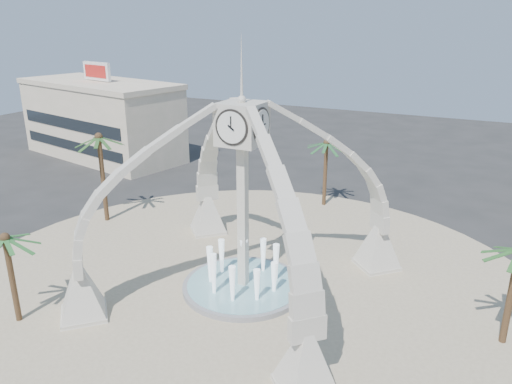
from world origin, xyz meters
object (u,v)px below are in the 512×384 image
at_px(palm_west, 99,138).
at_px(palm_north, 327,144).
at_px(palm_south, 5,239).
at_px(clock_tower, 243,197).
at_px(fountain, 244,285).

xyz_separation_m(palm_west, palm_north, (15.88, 12.24, -1.40)).
bearing_deg(palm_south, clock_tower, 41.90).
bearing_deg(fountain, clock_tower, -90.00).
bearing_deg(clock_tower, palm_west, 162.56).
height_order(clock_tower, palm_west, clock_tower).
distance_m(fountain, palm_south, 14.54).
relative_size(palm_north, palm_south, 1.13).
bearing_deg(clock_tower, palm_south, -138.10).
bearing_deg(palm_north, fountain, -88.41).
relative_size(fountain, palm_north, 1.17).
bearing_deg(palm_south, palm_north, 69.93).
relative_size(clock_tower, palm_west, 2.15).
xyz_separation_m(fountain, palm_north, (-0.48, 17.38, 5.73)).
distance_m(clock_tower, palm_north, 17.40).
xyz_separation_m(clock_tower, fountain, (0.00, 0.00, -6.20)).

